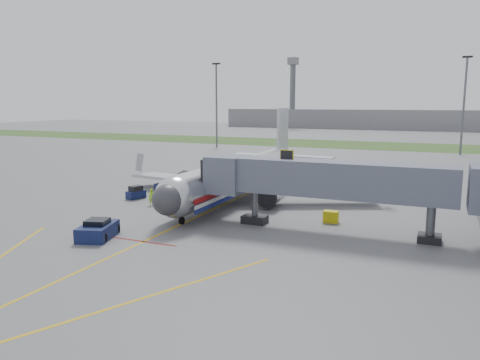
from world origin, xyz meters
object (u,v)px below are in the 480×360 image
at_px(belt_loader, 170,186).
at_px(pushback_tug, 98,230).
at_px(baggage_tug, 136,193).
at_px(ramp_worker, 152,197).
at_px(airliner, 240,175).

bearing_deg(belt_loader, pushback_tug, -73.89).
distance_m(baggage_tug, ramp_worker, 4.37).
distance_m(baggage_tug, belt_loader, 6.26).
distance_m(pushback_tug, belt_loader, 21.56).
distance_m(pushback_tug, ramp_worker, 12.57).
bearing_deg(ramp_worker, pushback_tug, -101.59).
bearing_deg(belt_loader, ramp_worker, -70.64).
xyz_separation_m(belt_loader, ramp_worker, (2.99, -8.51, 0.35)).
bearing_deg(baggage_tug, ramp_worker, -31.67).
bearing_deg(ramp_worker, airliner, 22.42).
relative_size(baggage_tug, ramp_worker, 1.33).
relative_size(pushback_tug, belt_loader, 0.92).
bearing_deg(airliner, belt_loader, 175.46).
bearing_deg(pushback_tug, belt_loader, 106.11).
distance_m(airliner, belt_loader, 10.23).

